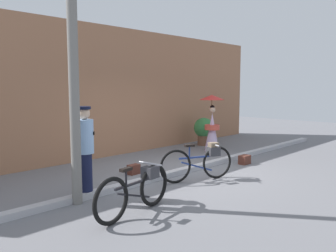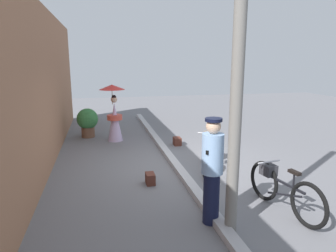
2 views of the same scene
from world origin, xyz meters
The scene contains 11 objects.
ground_plane centered at (0.00, 0.00, 0.00)m, with size 30.00×30.00×0.00m, color slate.
building_wall centered at (0.00, 3.16, 1.94)m, with size 14.00×0.40×3.88m, color #9E6B4C.
sidewalk_curb centered at (0.00, 0.00, 0.06)m, with size 14.00×0.20×0.12m, color #B2B2B7.
bicycle_near_officer centered at (-0.32, -0.71, 0.44)m, with size 1.67×0.76×0.84m.
bicycle_far_side centered at (-2.66, -1.25, 0.41)m, with size 1.79×0.48×0.82m.
person_officer centered at (-2.77, 0.09, 0.93)m, with size 0.34×0.34×1.73m.
person_with_parasol centered at (2.81, 1.32, 0.94)m, with size 0.83×0.83×1.83m.
potted_plant_by_door centered at (3.52, 2.19, 0.56)m, with size 0.73×0.72×0.99m.
backpack_on_pavement centered at (-1.00, 0.78, 0.12)m, with size 0.29×0.18×0.23m.
backpack_spare centered at (1.82, -0.54, 0.13)m, with size 0.32×0.21×0.24m.
utility_pole centered at (-3.08, -0.12, 2.40)m, with size 0.18×0.18×4.80m, color slate.
Camera 2 is at (-6.98, 1.76, 2.58)m, focal length 32.30 mm.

